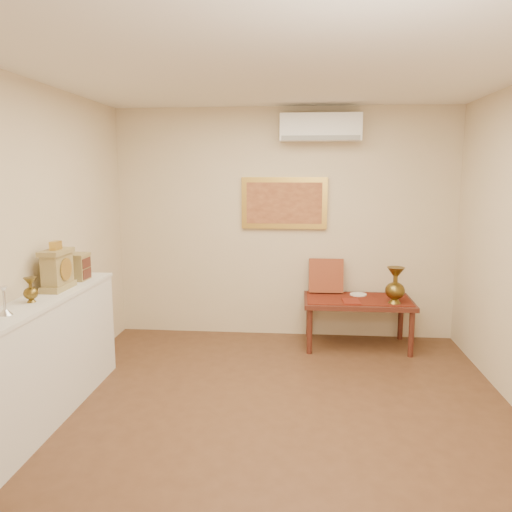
# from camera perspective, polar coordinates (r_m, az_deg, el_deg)

# --- Properties ---
(floor) EXTENTS (4.50, 4.50, 0.00)m
(floor) POSITION_cam_1_polar(r_m,az_deg,el_deg) (4.14, 1.91, -18.64)
(floor) COLOR brown
(floor) RESTS_ON ground
(ceiling) EXTENTS (4.50, 4.50, 0.00)m
(ceiling) POSITION_cam_1_polar(r_m,az_deg,el_deg) (3.72, 2.15, 21.10)
(ceiling) COLOR white
(ceiling) RESTS_ON ground
(wall_back) EXTENTS (4.00, 0.02, 2.70)m
(wall_back) POSITION_cam_1_polar(r_m,az_deg,el_deg) (5.93, 3.23, 3.66)
(wall_back) COLOR beige
(wall_back) RESTS_ON ground
(wall_front) EXTENTS (4.00, 0.02, 2.70)m
(wall_front) POSITION_cam_1_polar(r_m,az_deg,el_deg) (1.53, -2.79, -13.60)
(wall_front) COLOR beige
(wall_front) RESTS_ON ground
(wall_left) EXTENTS (0.02, 4.50, 2.70)m
(wall_left) POSITION_cam_1_polar(r_m,az_deg,el_deg) (4.30, -25.67, 0.52)
(wall_left) COLOR beige
(wall_left) RESTS_ON ground
(candlestick) EXTENTS (0.10, 0.10, 0.20)m
(candlestick) POSITION_cam_1_polar(r_m,az_deg,el_deg) (3.85, -26.82, -4.58)
(candlestick) COLOR silver
(candlestick) RESTS_ON display_ledge
(brass_urn_small) EXTENTS (0.11, 0.11, 0.24)m
(brass_urn_small) POSITION_cam_1_polar(r_m,az_deg,el_deg) (4.14, -24.38, -3.19)
(brass_urn_small) COLOR brown
(brass_urn_small) RESTS_ON display_ledge
(table_cloth) EXTENTS (1.14, 0.59, 0.01)m
(table_cloth) POSITION_cam_1_polar(r_m,az_deg,el_deg) (5.73, 11.58, -4.80)
(table_cloth) COLOR maroon
(table_cloth) RESTS_ON low_table
(brass_urn_tall) EXTENTS (0.21, 0.21, 0.48)m
(brass_urn_tall) POSITION_cam_1_polar(r_m,az_deg,el_deg) (5.57, 15.64, -2.81)
(brass_urn_tall) COLOR brown
(brass_urn_tall) RESTS_ON table_cloth
(plate) EXTENTS (0.19, 0.19, 0.01)m
(plate) POSITION_cam_1_polar(r_m,az_deg,el_deg) (5.89, 11.61, -4.32)
(plate) COLOR white
(plate) RESTS_ON table_cloth
(menu) EXTENTS (0.19, 0.26, 0.01)m
(menu) POSITION_cam_1_polar(r_m,az_deg,el_deg) (5.56, 10.82, -5.11)
(menu) COLOR #65170D
(menu) RESTS_ON table_cloth
(cushion) EXTENTS (0.40, 0.18, 0.41)m
(cushion) POSITION_cam_1_polar(r_m,az_deg,el_deg) (5.91, 8.00, -2.24)
(cushion) COLOR maroon
(cushion) RESTS_ON table_cloth
(display_ledge) EXTENTS (0.37, 2.02, 0.98)m
(display_ledge) POSITION_cam_1_polar(r_m,az_deg,el_deg) (4.42, -22.88, -10.58)
(display_ledge) COLOR silver
(display_ledge) RESTS_ON floor
(mantel_clock) EXTENTS (0.17, 0.36, 0.41)m
(mantel_clock) POSITION_cam_1_polar(r_m,az_deg,el_deg) (4.49, -21.74, -1.40)
(mantel_clock) COLOR #9D8951
(mantel_clock) RESTS_ON display_ledge
(wooden_chest) EXTENTS (0.16, 0.21, 0.24)m
(wooden_chest) POSITION_cam_1_polar(r_m,az_deg,el_deg) (4.83, -19.59, -1.16)
(wooden_chest) COLOR #9D8951
(wooden_chest) RESTS_ON display_ledge
(low_table) EXTENTS (1.20, 0.70, 0.55)m
(low_table) POSITION_cam_1_polar(r_m,az_deg,el_deg) (5.75, 11.55, -5.47)
(low_table) COLOR #522218
(low_table) RESTS_ON floor
(painting) EXTENTS (1.00, 0.06, 0.60)m
(painting) POSITION_cam_1_polar(r_m,az_deg,el_deg) (5.88, 3.24, 6.06)
(painting) COLOR gold
(painting) RESTS_ON wall_back
(ac_unit) EXTENTS (0.90, 0.25, 0.30)m
(ac_unit) POSITION_cam_1_polar(r_m,az_deg,el_deg) (5.79, 7.38, 14.35)
(ac_unit) COLOR white
(ac_unit) RESTS_ON wall_back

